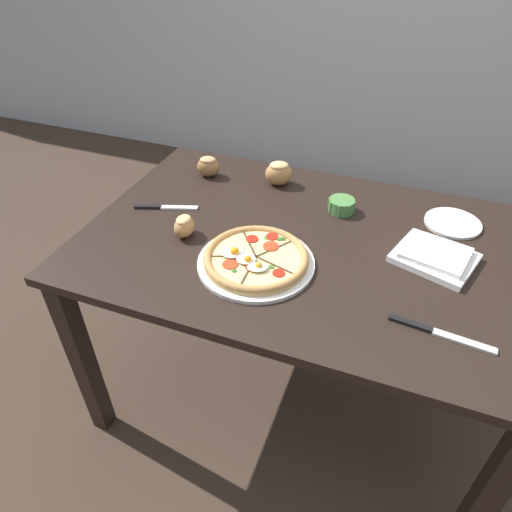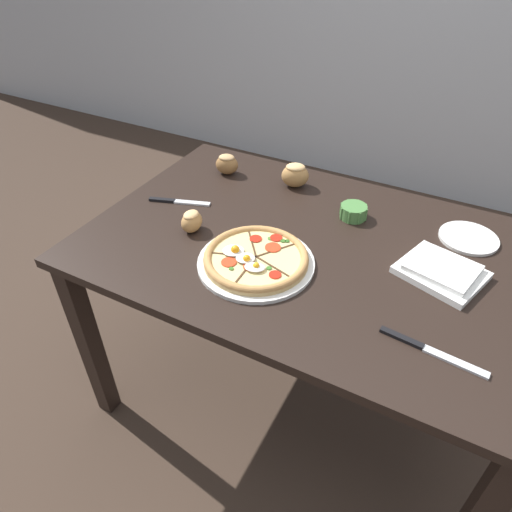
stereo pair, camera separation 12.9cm
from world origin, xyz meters
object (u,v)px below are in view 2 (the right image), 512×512
(ramekin_bowl, at_px, (353,211))
(knife_main, at_px, (431,351))
(knife_spare, at_px, (179,202))
(bread_piece_far, at_px, (227,164))
(side_saucer, at_px, (469,238))
(napkin_folded, at_px, (441,271))
(pizza, at_px, (256,259))
(bread_piece_near, at_px, (192,221))
(dining_table, at_px, (307,268))
(bread_piece_mid, at_px, (295,175))

(ramekin_bowl, bearing_deg, knife_main, -53.16)
(knife_spare, bearing_deg, bread_piece_far, 62.53)
(knife_spare, xyz_separation_m, side_saucer, (0.92, 0.25, 0.00))
(napkin_folded, relative_size, side_saucer, 1.47)
(pizza, xyz_separation_m, bread_piece_far, (-0.36, 0.43, 0.02))
(napkin_folded, bearing_deg, bread_piece_near, -168.84)
(bread_piece_far, bearing_deg, knife_main, -31.26)
(dining_table, height_order, knife_main, knife_main)
(pizza, bearing_deg, knife_main, -10.30)
(bread_piece_mid, relative_size, knife_main, 0.47)
(pizza, relative_size, ramekin_bowl, 3.67)
(napkin_folded, height_order, side_saucer, napkin_folded)
(ramekin_bowl, height_order, bread_piece_far, bread_piece_far)
(napkin_folded, bearing_deg, knife_spare, -178.15)
(bread_piece_far, bearing_deg, bread_piece_near, -75.42)
(napkin_folded, distance_m, knife_main, 0.29)
(pizza, xyz_separation_m, knife_main, (0.51, -0.09, -0.01))
(ramekin_bowl, distance_m, bread_piece_near, 0.53)
(ramekin_bowl, relative_size, side_saucer, 0.52)
(bread_piece_far, bearing_deg, napkin_folded, -15.64)
(pizza, bearing_deg, side_saucer, 38.56)
(dining_table, xyz_separation_m, bread_piece_far, (-0.45, 0.27, 0.14))
(bread_piece_mid, bearing_deg, side_saucer, -4.60)
(bread_piece_near, distance_m, bread_piece_mid, 0.44)
(bread_piece_mid, bearing_deg, napkin_folded, -25.19)
(napkin_folded, relative_size, bread_piece_mid, 2.20)
(bread_piece_mid, height_order, knife_spare, bread_piece_mid)
(knife_spare, bearing_deg, side_saucer, -3.92)
(napkin_folded, height_order, knife_main, napkin_folded)
(bread_piece_mid, bearing_deg, bread_piece_near, -112.34)
(ramekin_bowl, relative_size, knife_spare, 0.44)
(bread_piece_near, xyz_separation_m, side_saucer, (0.78, 0.36, -0.03))
(pizza, distance_m, knife_main, 0.52)
(dining_table, bearing_deg, knife_main, -31.96)
(pizza, height_order, knife_spare, pizza)
(pizza, height_order, ramekin_bowl, pizza)
(bread_piece_near, xyz_separation_m, bread_piece_mid, (0.17, 0.41, 0.01))
(bread_piece_near, height_order, knife_main, bread_piece_near)
(ramekin_bowl, height_order, napkin_folded, ramekin_bowl)
(dining_table, bearing_deg, bread_piece_near, -162.64)
(knife_spare, bearing_deg, bread_piece_near, -59.17)
(ramekin_bowl, distance_m, bread_piece_far, 0.53)
(pizza, distance_m, ramekin_bowl, 0.40)
(side_saucer, bearing_deg, pizza, -141.44)
(napkin_folded, height_order, bread_piece_far, bread_piece_far)
(dining_table, height_order, knife_spare, knife_spare)
(ramekin_bowl, relative_size, bread_piece_far, 0.92)
(bread_piece_near, distance_m, knife_main, 0.78)
(napkin_folded, distance_m, side_saucer, 0.22)
(ramekin_bowl, xyz_separation_m, side_saucer, (0.36, 0.05, -0.02))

